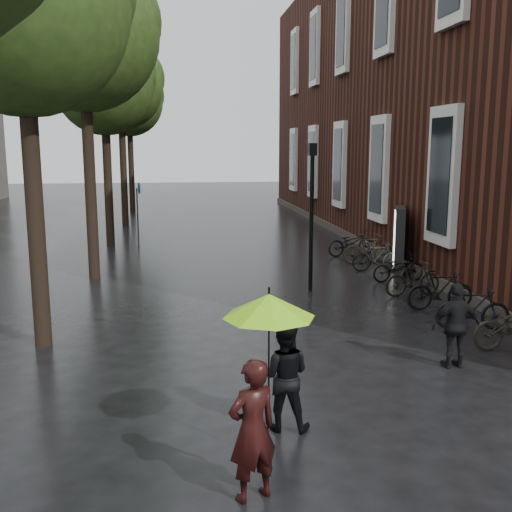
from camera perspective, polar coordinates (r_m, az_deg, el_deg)
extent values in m
cube|color=#38160F|center=(26.88, 19.58, 14.59)|extent=(10.00, 33.00, 12.00)
cube|color=silver|center=(16.51, 17.48, 7.28)|extent=(0.25, 1.60, 3.60)
cube|color=black|center=(16.46, 17.16, 7.29)|extent=(0.10, 1.20, 3.00)
cube|color=silver|center=(21.14, 11.71, 8.12)|extent=(0.25, 1.60, 3.60)
cube|color=black|center=(21.11, 11.45, 8.12)|extent=(0.10, 1.20, 3.00)
cube|color=silver|center=(25.91, 8.03, 8.61)|extent=(0.25, 1.60, 3.60)
cube|color=black|center=(25.88, 7.82, 8.61)|extent=(0.10, 1.20, 3.00)
cube|color=silver|center=(26.33, 8.35, 20.66)|extent=(0.25, 1.60, 3.60)
cube|color=black|center=(26.30, 8.13, 20.68)|extent=(0.10, 1.20, 3.00)
cube|color=silver|center=(30.75, 5.50, 8.93)|extent=(0.25, 1.60, 3.60)
cube|color=black|center=(30.73, 5.31, 8.93)|extent=(0.10, 1.20, 3.00)
cube|color=silver|center=(31.10, 5.68, 19.11)|extent=(0.25, 1.60, 3.60)
cube|color=black|center=(31.08, 5.49, 19.12)|extent=(0.10, 1.20, 3.00)
cube|color=silver|center=(35.64, 3.65, 9.15)|extent=(0.25, 1.60, 3.60)
cube|color=black|center=(35.62, 3.49, 9.15)|extent=(0.10, 1.20, 3.00)
cube|color=silver|center=(35.94, 3.76, 17.95)|extent=(0.25, 1.60, 3.60)
cube|color=black|center=(35.92, 3.59, 17.96)|extent=(0.10, 1.20, 3.00)
cube|color=#3F3833|center=(25.24, 8.81, 2.05)|extent=(0.40, 33.00, 0.30)
cylinder|color=black|center=(11.82, -20.21, 2.43)|extent=(0.32, 0.32, 4.51)
cylinder|color=black|center=(17.65, -15.47, 5.84)|extent=(0.32, 0.32, 4.95)
cylinder|color=black|center=(23.62, -13.89, 6.31)|extent=(0.32, 0.32, 4.40)
cylinder|color=black|center=(29.57, -12.49, 7.50)|extent=(0.32, 0.32, 4.79)
cylinder|color=black|center=(35.55, -11.78, 7.80)|extent=(0.32, 0.32, 4.57)
imported|color=black|center=(6.62, -0.34, -16.24)|extent=(0.68, 0.58, 1.59)
imported|color=black|center=(8.15, 2.66, -11.29)|extent=(0.85, 0.73, 1.50)
cylinder|color=black|center=(7.18, 1.23, -10.13)|extent=(0.02, 0.02, 1.40)
cone|color=#9AFA1A|center=(6.96, 1.25, -4.75)|extent=(1.10, 1.10, 0.28)
cylinder|color=black|center=(6.92, 1.25, -3.31)|extent=(0.02, 0.02, 0.08)
imported|color=black|center=(10.86, 18.51, -6.30)|extent=(0.89, 0.41, 1.49)
imported|color=black|center=(13.22, 19.95, -4.71)|extent=(1.58, 0.69, 0.92)
imported|color=black|center=(14.56, 17.14, -3.10)|extent=(1.60, 0.47, 0.96)
imported|color=black|center=(15.70, 14.70, -2.10)|extent=(1.56, 0.60, 0.91)
imported|color=black|center=(17.32, 13.40, -1.05)|extent=(1.61, 0.73, 0.82)
imported|color=black|center=(18.58, 11.40, -0.07)|extent=(1.52, 0.44, 0.91)
imported|color=black|center=(19.70, 10.65, 0.68)|extent=(1.66, 0.47, 1.00)
imported|color=black|center=(21.05, 9.03, 1.25)|extent=(1.86, 0.98, 0.93)
cube|color=black|center=(18.48, 13.49, 1.49)|extent=(0.27, 1.32, 1.99)
cube|color=white|center=(18.42, 13.07, 1.64)|extent=(0.04, 1.11, 1.63)
cylinder|color=black|center=(15.58, 5.29, 3.12)|extent=(0.11, 0.11, 3.60)
cube|color=black|center=(15.46, 5.41, 10.08)|extent=(0.20, 0.20, 0.31)
sphere|color=#FFE5B2|center=(15.46, 5.41, 10.08)|extent=(0.16, 0.16, 0.16)
cylinder|color=#262628|center=(23.47, -11.20, 3.68)|extent=(0.05, 0.05, 2.19)
cylinder|color=navy|center=(23.36, -11.08, 6.35)|extent=(0.03, 0.44, 0.44)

